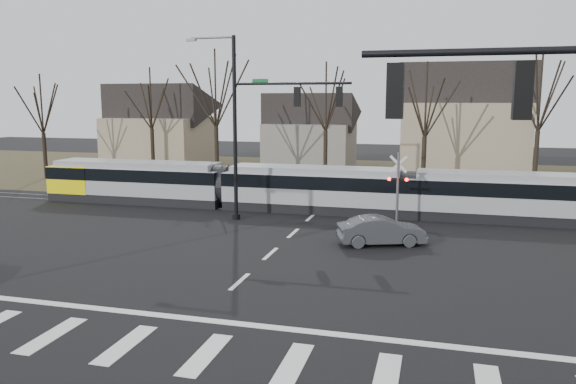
# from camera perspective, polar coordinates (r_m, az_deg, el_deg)

# --- Properties ---
(ground) EXTENTS (140.00, 140.00, 0.00)m
(ground) POSITION_cam_1_polar(r_m,az_deg,el_deg) (19.61, -6.96, -10.81)
(ground) COLOR black
(grass_verge) EXTENTS (140.00, 28.00, 0.01)m
(grass_verge) POSITION_cam_1_polar(r_m,az_deg,el_deg) (49.99, 6.85, 1.54)
(grass_verge) COLOR #38331E
(grass_verge) RESTS_ON ground
(crosswalk) EXTENTS (27.00, 2.60, 0.01)m
(crosswalk) POSITION_cam_1_polar(r_m,az_deg,el_deg) (16.26, -12.42, -15.34)
(crosswalk) COLOR silver
(crosswalk) RESTS_ON ground
(stop_line) EXTENTS (28.00, 0.35, 0.01)m
(stop_line) POSITION_cam_1_polar(r_m,az_deg,el_deg) (18.07, -9.14, -12.65)
(stop_line) COLOR silver
(stop_line) RESTS_ON ground
(lane_dashes) EXTENTS (0.18, 30.00, 0.01)m
(lane_dashes) POSITION_cam_1_polar(r_m,az_deg,el_deg) (34.44, 3.02, -1.94)
(lane_dashes) COLOR silver
(lane_dashes) RESTS_ON ground
(rail_pair) EXTENTS (90.00, 1.52, 0.06)m
(rail_pair) POSITION_cam_1_polar(r_m,az_deg,el_deg) (34.24, 2.95, -1.97)
(rail_pair) COLOR #59595E
(rail_pair) RESTS_ON ground
(tram) EXTENTS (35.81, 2.66, 2.71)m
(tram) POSITION_cam_1_polar(r_m,az_deg,el_deg) (34.26, 2.47, 0.50)
(tram) COLOR gray
(tram) RESTS_ON ground
(sedan) EXTENTS (4.05, 5.01, 1.35)m
(sedan) POSITION_cam_1_polar(r_m,az_deg,el_deg) (26.73, 9.48, -3.90)
(sedan) COLOR #404246
(sedan) RESTS_ON ground
(signal_pole_far) EXTENTS (9.28, 0.44, 10.20)m
(signal_pole_far) POSITION_cam_1_polar(r_m,az_deg,el_deg) (31.02, -2.64, 7.42)
(signal_pole_far) COLOR black
(signal_pole_far) RESTS_ON ground
(rail_crossing_signal) EXTENTS (1.08, 0.36, 4.00)m
(rail_crossing_signal) POSITION_cam_1_polar(r_m,az_deg,el_deg) (30.29, 11.06, -0.05)
(rail_crossing_signal) COLOR #59595B
(rail_crossing_signal) RESTS_ON ground
(tree_row) EXTENTS (59.20, 7.20, 10.00)m
(tree_row) POSITION_cam_1_polar(r_m,az_deg,el_deg) (43.37, 8.47, 6.95)
(tree_row) COLOR black
(tree_row) RESTS_ON ground
(house_a) EXTENTS (9.72, 8.64, 8.60)m
(house_a) POSITION_cam_1_polar(r_m,az_deg,el_deg) (57.79, -12.92, 6.85)
(house_a) COLOR gray
(house_a) RESTS_ON ground
(house_b) EXTENTS (8.64, 7.56, 7.65)m
(house_b) POSITION_cam_1_polar(r_m,az_deg,el_deg) (54.45, 2.30, 6.42)
(house_b) COLOR slate
(house_b) RESTS_ON ground
(house_c) EXTENTS (10.80, 8.64, 10.10)m
(house_c) POSITION_cam_1_polar(r_m,az_deg,el_deg) (50.11, 17.46, 7.19)
(house_c) COLOR gray
(house_c) RESTS_ON ground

